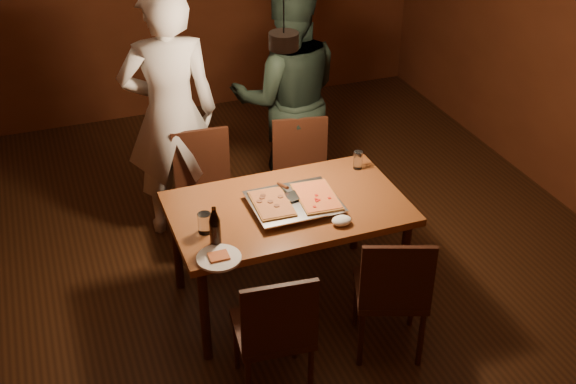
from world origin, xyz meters
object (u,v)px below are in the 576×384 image
object	(u,v)px
pizza_tray	(294,204)
pendant_lamp	(284,39)
dining_table	(288,215)
diner_dark	(288,98)
chair_far_left	(205,180)
chair_near_left	(275,325)
chair_near_right	(393,286)
chair_far_right	(302,168)
beer_bottle_b	(215,226)
beer_bottle_a	(215,229)
plate_slice	(219,258)
diner_white	(171,115)

from	to	relation	value
pizza_tray	pendant_lamp	distance (m)	1.03
dining_table	diner_dark	bearing A→B (deg)	69.68
chair_far_left	chair_near_left	distance (m)	1.65
chair_near_left	chair_far_left	bearing A→B (deg)	94.91
chair_near_right	chair_far_right	bearing A→B (deg)	110.22
dining_table	beer_bottle_b	bearing A→B (deg)	-155.83
chair_far_left	beer_bottle_a	size ratio (longest dim) A/B	2.20
pizza_tray	beer_bottle_a	xyz separation A→B (m)	(-0.58, -0.22, 0.09)
beer_bottle_a	beer_bottle_b	world-z (taller)	beer_bottle_b
dining_table	chair_near_right	size ratio (longest dim) A/B	2.77
pendant_lamp	beer_bottle_a	bearing A→B (deg)	-140.64
beer_bottle_b	plate_slice	bearing A→B (deg)	-99.32
dining_table	chair_far_left	world-z (taller)	chair_far_left
chair_far_left	diner_white	xyz separation A→B (m)	(-0.15, 0.28, 0.43)
dining_table	pizza_tray	world-z (taller)	pizza_tray
chair_near_left	pizza_tray	bearing A→B (deg)	68.51
pendant_lamp	chair_far_left	bearing A→B (deg)	123.92
beer_bottle_b	diner_dark	xyz separation A→B (m)	(0.99, 1.44, 0.04)
dining_table	chair_near_left	size ratio (longest dim) A/B	3.09
chair_far_right	diner_dark	distance (m)	0.58
chair_far_left	plate_slice	world-z (taller)	chair_far_left
diner_white	diner_dark	distance (m)	0.94
dining_table	plate_slice	world-z (taller)	plate_slice
dining_table	pendant_lamp	world-z (taller)	pendant_lamp
beer_bottle_b	beer_bottle_a	bearing A→B (deg)	-105.49
diner_white	diner_dark	world-z (taller)	diner_white
diner_white	pendant_lamp	size ratio (longest dim) A/B	1.75
dining_table	chair_near_right	distance (m)	0.84
beer_bottle_b	pendant_lamp	size ratio (longest dim) A/B	0.23
pizza_tray	diner_white	distance (m)	1.28
chair_near_right	beer_bottle_b	bearing A→B (deg)	173.29
chair_near_right	beer_bottle_a	size ratio (longest dim) A/B	2.45
dining_table	diner_white	distance (m)	1.26
diner_white	dining_table	bearing A→B (deg)	119.45
chair_far_left	diner_white	world-z (taller)	diner_white
chair_near_right	plate_slice	distance (m)	1.04
chair_near_left	diner_dark	bearing A→B (deg)	73.95
diner_white	chair_near_left	bearing A→B (deg)	99.41
dining_table	chair_far_right	bearing A→B (deg)	62.45
dining_table	chair_near_right	bearing A→B (deg)	-61.69
diner_white	diner_dark	bearing A→B (deg)	-169.67
chair_far_left	beer_bottle_b	xyz separation A→B (m)	(-0.21, -1.09, 0.34)
chair_far_left	plate_slice	xyz separation A→B (m)	(-0.23, -1.24, 0.22)
chair_far_right	pizza_tray	world-z (taller)	chair_far_right
beer_bottle_b	pendant_lamp	bearing A→B (deg)	38.94
beer_bottle_a	plate_slice	size ratio (longest dim) A/B	0.85
chair_far_right	chair_near_right	xyz separation A→B (m)	(-0.01, -1.49, 0.00)
pendant_lamp	beer_bottle_b	bearing A→B (deg)	-141.06
beer_bottle_a	beer_bottle_b	xyz separation A→B (m)	(0.00, 0.01, 0.02)
plate_slice	diner_dark	size ratio (longest dim) A/B	0.14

